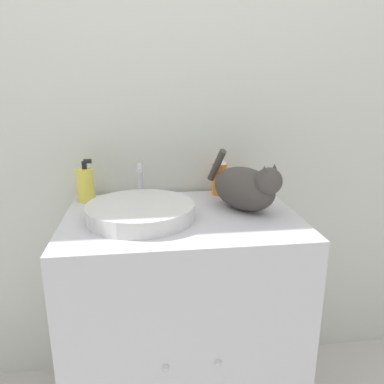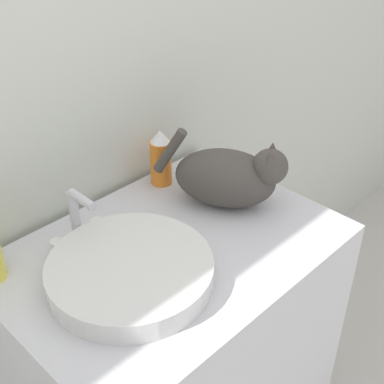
% 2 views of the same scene
% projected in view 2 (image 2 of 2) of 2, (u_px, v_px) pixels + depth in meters
% --- Properties ---
extents(wall_back, '(6.00, 0.05, 2.50)m').
position_uv_depth(wall_back, '(73.00, 73.00, 1.33)').
color(wall_back, silver).
rests_on(wall_back, ground_plane).
extents(vanity_cabinet, '(0.84, 0.61, 0.89)m').
position_uv_depth(vanity_cabinet, '(174.00, 365.00, 1.57)').
color(vanity_cabinet, silver).
rests_on(vanity_cabinet, ground_plane).
extents(sink_basin, '(0.38, 0.38, 0.06)m').
position_uv_depth(sink_basin, '(130.00, 272.00, 1.21)').
color(sink_basin, silver).
rests_on(sink_basin, vanity_cabinet).
extents(faucet, '(0.15, 0.10, 0.16)m').
position_uv_depth(faucet, '(77.00, 221.00, 1.30)').
color(faucet, silver).
rests_on(faucet, vanity_cabinet).
extents(cat, '(0.28, 0.35, 0.21)m').
position_uv_depth(cat, '(230.00, 176.00, 1.44)').
color(cat, '#47423D').
rests_on(cat, vanity_cabinet).
extents(spray_bottle, '(0.06, 0.06, 0.17)m').
position_uv_depth(spray_bottle, '(161.00, 158.00, 1.53)').
color(spray_bottle, orange).
rests_on(spray_bottle, vanity_cabinet).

